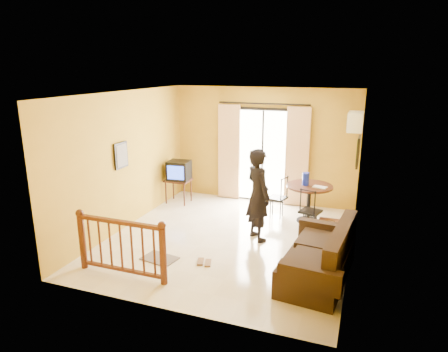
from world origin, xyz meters
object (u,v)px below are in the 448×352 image
(television, at_px, (179,170))
(dining_table, at_px, (309,193))
(standing_person, at_px, (258,195))
(sofa, at_px, (321,259))
(coffee_table, at_px, (329,232))

(television, distance_m, dining_table, 3.18)
(television, distance_m, standing_person, 2.76)
(sofa, xyz_separation_m, standing_person, (-1.35, 1.15, 0.56))
(sofa, height_order, standing_person, standing_person)
(dining_table, height_order, coffee_table, dining_table)
(coffee_table, bearing_deg, dining_table, 117.88)
(dining_table, xyz_separation_m, sofa, (0.56, -2.40, -0.31))
(television, xyz_separation_m, sofa, (3.73, -2.57, -0.48))
(television, bearing_deg, standing_person, -36.12)
(dining_table, distance_m, sofa, 2.48)
(television, distance_m, coffee_table, 3.95)
(dining_table, bearing_deg, television, 176.98)
(standing_person, bearing_deg, dining_table, -78.07)
(television, relative_size, standing_person, 0.31)
(television, relative_size, sofa, 0.28)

